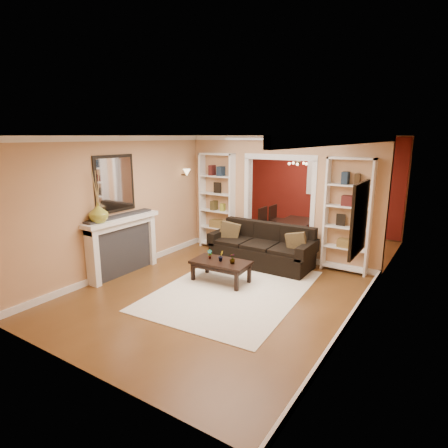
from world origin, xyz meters
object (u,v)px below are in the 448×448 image
Objects in this scene: bookshelf_right at (348,216)px; dining_table at (295,232)px; bookshelf_left at (217,202)px; fireplace at (124,246)px; sofa at (261,245)px; coffee_table at (221,271)px.

bookshelf_right is 2.42m from dining_table.
bookshelf_left is 2.24m from dining_table.
fireplace is at bearing 154.03° from dining_table.
dining_table is at bearing 64.03° from fireplace.
sofa is 2.08m from dining_table.
fireplace is (-0.54, -2.53, -0.57)m from bookshelf_left.
fireplace is at bearing -136.37° from sofa.
fireplace is (-1.84, -0.68, 0.37)m from coffee_table.
coffee_table is 2.00m from fireplace.
sofa is 1.84m from bookshelf_right.
bookshelf_right reaches higher than dining_table.
fireplace is at bearing -145.20° from bookshelf_right.
dining_table is at bearing 46.44° from bookshelf_left.
fireplace is (-3.64, -2.53, -0.57)m from bookshelf_right.
sofa is at bearing -21.07° from bookshelf_left.
bookshelf_right is at bearing 34.80° from fireplace.
dining_table reaches higher than coffee_table.
coffee_table is at bearing -99.14° from sofa.
bookshelf_left is 1.53× the size of dining_table.
bookshelf_right is (1.59, 0.58, 0.72)m from sofa.
bookshelf_left and bookshelf_right have the same top height.
bookshelf_left reaches higher than sofa.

